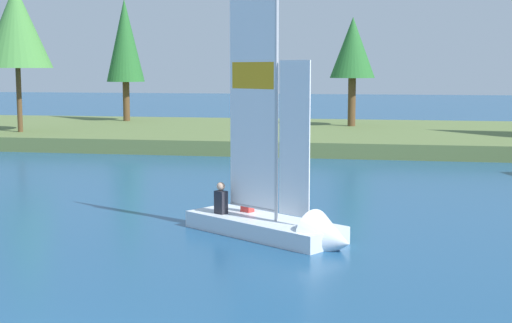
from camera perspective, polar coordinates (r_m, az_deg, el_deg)
shore_bank at (r=38.51m, az=3.40°, el=2.10°), size 80.00×14.64×0.67m
shoreline_tree_left at (r=38.13m, az=-18.20°, el=9.97°), size 3.39×3.39×7.20m
shoreline_tree_midleft at (r=44.53m, az=-10.19°, el=9.22°), size 2.24×2.24×7.22m
shoreline_tree_centre at (r=40.25m, az=7.55°, el=8.72°), size 2.44×2.44×5.89m
sailboat at (r=16.40m, az=2.39°, el=-4.53°), size 4.39×3.54×6.39m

